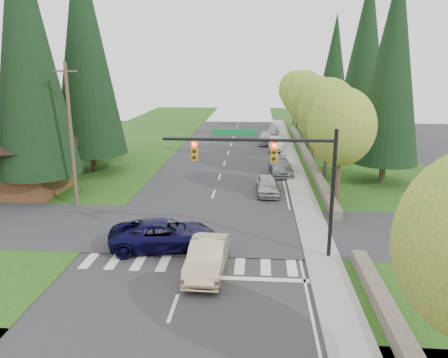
# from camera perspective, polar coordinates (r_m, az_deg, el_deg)

# --- Properties ---
(ground) EXTENTS (120.00, 120.00, 0.00)m
(ground) POSITION_cam_1_polar(r_m,az_deg,el_deg) (19.92, -6.09, -14.92)
(ground) COLOR #28282B
(ground) RESTS_ON ground
(grass_east) EXTENTS (14.00, 110.00, 0.06)m
(grass_east) POSITION_cam_1_polar(r_m,az_deg,el_deg) (39.46, 18.45, -0.40)
(grass_east) COLOR #194913
(grass_east) RESTS_ON ground
(grass_west) EXTENTS (14.00, 110.00, 0.06)m
(grass_west) POSITION_cam_1_polar(r_m,az_deg,el_deg) (41.63, -18.83, 0.33)
(grass_west) COLOR #194913
(grass_west) RESTS_ON ground
(cross_street) EXTENTS (120.00, 8.00, 0.10)m
(cross_street) POSITION_cam_1_polar(r_m,az_deg,el_deg) (27.07, -3.01, -6.57)
(cross_street) COLOR #28282B
(cross_street) RESTS_ON ground
(sidewalk_east) EXTENTS (1.80, 80.00, 0.13)m
(sidewalk_east) POSITION_cam_1_polar(r_m,az_deg,el_deg) (40.35, 9.36, 0.55)
(sidewalk_east) COLOR gray
(sidewalk_east) RESTS_ON ground
(curb_east) EXTENTS (0.20, 80.00, 0.13)m
(curb_east) POSITION_cam_1_polar(r_m,az_deg,el_deg) (40.28, 8.16, 0.57)
(curb_east) COLOR gray
(curb_east) RESTS_ON ground
(stone_wall_south) EXTENTS (0.70, 14.00, 0.70)m
(stone_wall_south) POSITION_cam_1_polar(r_m,az_deg,el_deg) (17.69, 22.10, -18.89)
(stone_wall_south) COLOR #4C4438
(stone_wall_south) RESTS_ON ground
(stone_wall_north) EXTENTS (0.70, 40.00, 0.70)m
(stone_wall_north) POSITION_cam_1_polar(r_m,az_deg,el_deg) (48.22, 10.63, 3.16)
(stone_wall_north) COLOR #4C4438
(stone_wall_north) RESTS_ON ground
(traffic_signal) EXTENTS (8.70, 0.37, 6.80)m
(traffic_signal) POSITION_cam_1_polar(r_m,az_deg,el_deg) (22.05, 6.95, 1.93)
(traffic_signal) COLOR black
(traffic_signal) RESTS_ON ground
(brown_building) EXTENTS (8.40, 8.40, 5.40)m
(brown_building) POSITION_cam_1_polar(r_m,az_deg,el_deg) (37.50, -24.99, 3.08)
(brown_building) COLOR #4C2D19
(brown_building) RESTS_ON ground
(utility_pole) EXTENTS (1.60, 0.24, 10.00)m
(utility_pole) POSITION_cam_1_polar(r_m,az_deg,el_deg) (32.07, -19.34, 5.51)
(utility_pole) COLOR #473828
(utility_pole) RESTS_ON ground
(decid_tree_0) EXTENTS (4.80, 4.80, 8.37)m
(decid_tree_0) POSITION_cam_1_polar(r_m,az_deg,el_deg) (31.81, 15.09, 6.60)
(decid_tree_0) COLOR #38281C
(decid_tree_0) RESTS_ON ground
(decid_tree_1) EXTENTS (5.20, 5.20, 8.80)m
(decid_tree_1) POSITION_cam_1_polar(r_m,az_deg,el_deg) (38.66, 13.42, 8.37)
(decid_tree_1) COLOR #38281C
(decid_tree_1) RESTS_ON ground
(decid_tree_2) EXTENTS (5.00, 5.00, 8.82)m
(decid_tree_2) POSITION_cam_1_polar(r_m,az_deg,el_deg) (45.52, 11.86, 9.53)
(decid_tree_2) COLOR #38281C
(decid_tree_2) RESTS_ON ground
(decid_tree_3) EXTENTS (5.00, 5.00, 8.55)m
(decid_tree_3) POSITION_cam_1_polar(r_m,az_deg,el_deg) (52.48, 11.01, 9.94)
(decid_tree_3) COLOR #38281C
(decid_tree_3) RESTS_ON ground
(decid_tree_4) EXTENTS (5.40, 5.40, 9.18)m
(decid_tree_4) POSITION_cam_1_polar(r_m,az_deg,el_deg) (59.40, 10.39, 10.89)
(decid_tree_4) COLOR #38281C
(decid_tree_4) RESTS_ON ground
(decid_tree_5) EXTENTS (4.80, 4.80, 8.30)m
(decid_tree_5) POSITION_cam_1_polar(r_m,az_deg,el_deg) (66.38, 9.60, 10.85)
(decid_tree_5) COLOR #38281C
(decid_tree_5) RESTS_ON ground
(decid_tree_6) EXTENTS (5.20, 5.20, 8.86)m
(decid_tree_6) POSITION_cam_1_polar(r_m,az_deg,el_deg) (73.33, 9.23, 11.47)
(decid_tree_6) COLOR #38281C
(decid_tree_6) RESTS_ON ground
(conifer_w_a) EXTENTS (6.12, 6.12, 19.80)m
(conifer_w_a) POSITION_cam_1_polar(r_m,az_deg,el_deg) (35.07, -24.24, 15.08)
(conifer_w_a) COLOR #38281C
(conifer_w_a) RESTS_ON ground
(conifer_w_b) EXTENTS (5.44, 5.44, 17.80)m
(conifer_w_b) POSITION_cam_1_polar(r_m,az_deg,el_deg) (40.00, -25.21, 13.34)
(conifer_w_b) COLOR #38281C
(conifer_w_b) RESTS_ON ground
(conifer_w_c) EXTENTS (6.46, 6.46, 20.80)m
(conifer_w_c) POSITION_cam_1_polar(r_m,az_deg,el_deg) (41.94, -17.74, 16.09)
(conifer_w_c) COLOR #38281C
(conifer_w_c) RESTS_ON ground
(conifer_w_e) EXTENTS (5.78, 5.78, 18.80)m
(conifer_w_e) POSITION_cam_1_polar(r_m,az_deg,el_deg) (48.23, -17.21, 14.67)
(conifer_w_e) COLOR #38281C
(conifer_w_e) RESTS_ON ground
(conifer_e_a) EXTENTS (5.44, 5.44, 17.80)m
(conifer_e_a) POSITION_cam_1_polar(r_m,az_deg,el_deg) (38.48, 21.14, 13.74)
(conifer_e_a) COLOR #38281C
(conifer_e_a) RESTS_ON ground
(conifer_e_b) EXTENTS (6.12, 6.12, 19.80)m
(conifer_e_b) POSITION_cam_1_polar(r_m,az_deg,el_deg) (52.30, 17.97, 15.12)
(conifer_e_b) COLOR #38281C
(conifer_e_b) RESTS_ON ground
(conifer_e_c) EXTENTS (5.10, 5.10, 16.80)m
(conifer_e_c) POSITION_cam_1_polar(r_m,az_deg,el_deg) (65.85, 14.20, 13.86)
(conifer_e_c) COLOR #38281C
(conifer_e_c) RESTS_ON ground
(sedan_champagne) EXTENTS (1.82, 4.86, 1.59)m
(sedan_champagne) POSITION_cam_1_polar(r_m,az_deg,el_deg) (21.44, -2.21, -10.20)
(sedan_champagne) COLOR #C9B686
(sedan_champagne) RESTS_ON ground
(suv_navy) EXTENTS (6.21, 3.72, 1.62)m
(suv_navy) POSITION_cam_1_polar(r_m,az_deg,el_deg) (24.31, -7.92, -7.20)
(suv_navy) COLOR black
(suv_navy) RESTS_ON ground
(parked_car_a) EXTENTS (1.94, 4.34, 1.45)m
(parked_car_a) POSITION_cam_1_polar(r_m,az_deg,el_deg) (34.17, 5.70, -0.78)
(parked_car_a) COLOR #A6A6AB
(parked_car_a) RESTS_ON ground
(parked_car_b) EXTENTS (2.36, 4.96, 1.39)m
(parked_car_b) POSITION_cam_1_polar(r_m,az_deg,el_deg) (40.52, 7.44, 1.60)
(parked_car_b) COLOR slate
(parked_car_b) RESTS_ON ground
(parked_car_c) EXTENTS (1.94, 4.81, 1.55)m
(parked_car_c) POSITION_cam_1_polar(r_m,az_deg,el_deg) (52.07, 6.89, 4.64)
(parked_car_c) COLOR silver
(parked_car_c) RESTS_ON ground
(parked_car_d) EXTENTS (2.06, 4.67, 1.56)m
(parked_car_d) POSITION_cam_1_polar(r_m,az_deg,el_deg) (55.75, 5.51, 5.35)
(parked_car_d) COLOR silver
(parked_car_d) RESTS_ON ground
(parked_car_e) EXTENTS (2.01, 4.46, 1.27)m
(parked_car_e) POSITION_cam_1_polar(r_m,az_deg,el_deg) (62.10, 6.42, 6.15)
(parked_car_e) COLOR #9D9DA1
(parked_car_e) RESTS_ON ground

